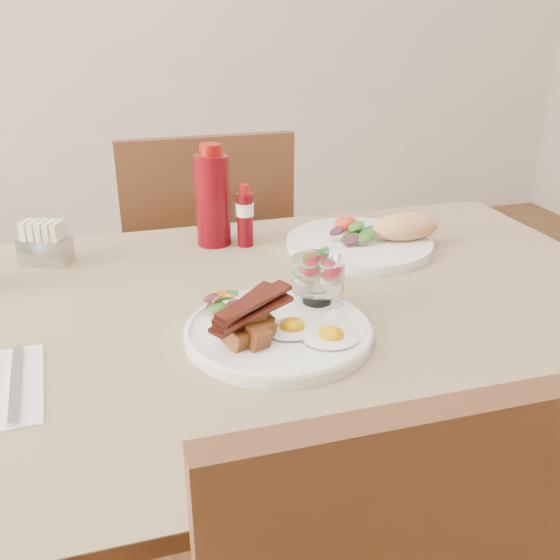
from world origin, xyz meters
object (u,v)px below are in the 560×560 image
(fruit_cup, at_px, (317,274))
(ketchup_bottle, at_px, (213,198))
(second_plate, at_px, (370,238))
(sugar_caddy, at_px, (45,245))
(table, at_px, (270,353))
(chair_far, at_px, (206,278))
(main_plate, at_px, (278,333))
(hot_sauce_bottle, at_px, (245,216))

(fruit_cup, height_order, ketchup_bottle, ketchup_bottle)
(second_plate, height_order, sugar_caddy, sugar_caddy)
(ketchup_bottle, bearing_deg, table, -84.37)
(chair_far, relative_size, main_plate, 3.32)
(fruit_cup, relative_size, sugar_caddy, 0.84)
(table, distance_m, fruit_cup, 0.17)
(second_plate, xyz_separation_m, ketchup_bottle, (-0.30, 0.11, 0.08))
(chair_far, xyz_separation_m, second_plate, (0.27, -0.46, 0.25))
(main_plate, bearing_deg, hot_sauce_bottle, 83.64)
(main_plate, distance_m, fruit_cup, 0.12)
(second_plate, relative_size, ketchup_bottle, 1.54)
(second_plate, bearing_deg, fruit_cup, -129.63)
(main_plate, height_order, fruit_cup, fruit_cup)
(fruit_cup, xyz_separation_m, sugar_caddy, (-0.43, 0.34, -0.03))
(chair_far, distance_m, second_plate, 0.59)
(main_plate, distance_m, hot_sauce_bottle, 0.40)
(hot_sauce_bottle, bearing_deg, ketchup_bottle, 154.23)
(fruit_cup, height_order, hot_sauce_bottle, hot_sauce_bottle)
(ketchup_bottle, xyz_separation_m, hot_sauce_bottle, (0.06, -0.03, -0.03))
(table, xyz_separation_m, chair_far, (0.00, 0.66, -0.14))
(table, height_order, ketchup_bottle, ketchup_bottle)
(second_plate, height_order, hot_sauce_bottle, hot_sauce_bottle)
(fruit_cup, relative_size, second_plate, 0.28)
(hot_sauce_bottle, bearing_deg, chair_far, 94.30)
(chair_far, xyz_separation_m, ketchup_bottle, (-0.03, -0.35, 0.32))
(chair_far, bearing_deg, main_plate, -91.19)
(main_plate, distance_m, ketchup_bottle, 0.43)
(fruit_cup, bearing_deg, table, 152.60)
(second_plate, bearing_deg, ketchup_bottle, 159.55)
(chair_far, relative_size, hot_sauce_bottle, 7.21)
(chair_far, bearing_deg, ketchup_bottle, -95.20)
(table, distance_m, main_plate, 0.14)
(hot_sauce_bottle, bearing_deg, table, -95.53)
(chair_far, xyz_separation_m, fruit_cup, (0.07, -0.70, 0.29))
(main_plate, bearing_deg, sugar_caddy, 130.25)
(chair_far, xyz_separation_m, main_plate, (-0.02, -0.77, 0.24))
(ketchup_bottle, bearing_deg, chair_far, 84.80)
(table, relative_size, ketchup_bottle, 6.43)
(chair_far, xyz_separation_m, hot_sauce_bottle, (0.03, -0.37, 0.29))
(hot_sauce_bottle, distance_m, sugar_caddy, 0.39)
(second_plate, relative_size, hot_sauce_bottle, 2.47)
(main_plate, bearing_deg, table, 81.38)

